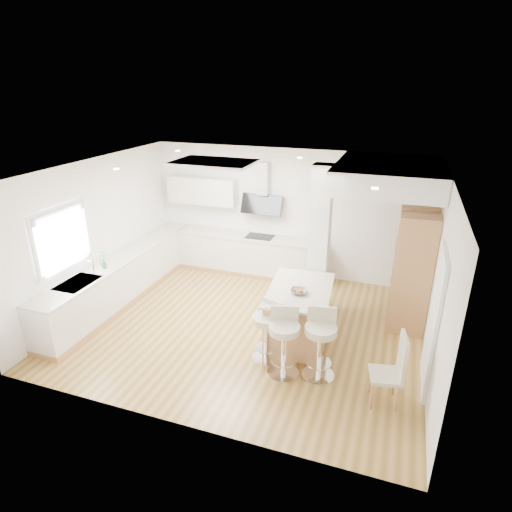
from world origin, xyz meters
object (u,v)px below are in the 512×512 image
at_px(bar_stool_c, 320,341).
at_px(peninsula, 299,313).
at_px(dining_chair, 394,368).
at_px(bar_stool_b, 284,339).
at_px(bar_stool_a, 267,328).

bearing_deg(bar_stool_c, peninsula, 111.89).
bearing_deg(dining_chair, bar_stool_c, 155.40).
relative_size(peninsula, bar_stool_c, 1.48).
xyz_separation_m(peninsula, dining_chair, (1.57, -1.14, 0.10)).
distance_m(bar_stool_b, dining_chair, 1.55).
distance_m(bar_stool_c, dining_chair, 1.07).
bearing_deg(peninsula, dining_chair, -41.12).
xyz_separation_m(peninsula, bar_stool_a, (-0.32, -0.76, 0.09)).
bearing_deg(bar_stool_c, bar_stool_a, 162.37).
relative_size(bar_stool_a, dining_chair, 0.94).
relative_size(peninsula, bar_stool_b, 1.51).
height_order(peninsula, bar_stool_b, bar_stool_b).
xyz_separation_m(peninsula, bar_stool_c, (0.53, -0.89, 0.14)).
distance_m(bar_stool_a, bar_stool_c, 0.87).
relative_size(bar_stool_b, dining_chair, 1.00).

